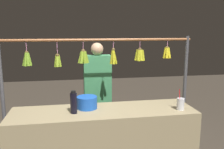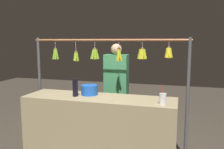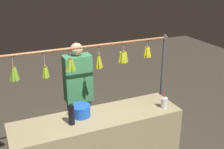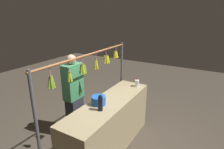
% 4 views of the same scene
% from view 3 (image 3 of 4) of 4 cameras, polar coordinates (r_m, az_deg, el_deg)
% --- Properties ---
extents(market_counter, '(2.03, 0.56, 0.90)m').
position_cam_3_polar(market_counter, '(3.64, -2.79, -14.56)').
color(market_counter, tan).
rests_on(market_counter, ground).
extents(display_rack, '(2.33, 0.13, 1.69)m').
position_cam_3_polar(display_rack, '(3.57, -4.88, -0.92)').
color(display_rack, '#4C4C51').
rests_on(display_rack, ground).
extents(water_bottle, '(0.07, 0.07, 0.24)m').
position_cam_3_polar(water_bottle, '(3.22, -8.09, -7.97)').
color(water_bottle, black).
rests_on(water_bottle, market_counter).
extents(blue_bucket, '(0.23, 0.23, 0.14)m').
position_cam_3_polar(blue_bucket, '(3.39, -6.27, -7.18)').
color(blue_bucket, blue).
rests_on(blue_bucket, market_counter).
extents(drink_cup, '(0.08, 0.08, 0.23)m').
position_cam_3_polar(drink_cup, '(3.62, 10.37, -5.57)').
color(drink_cup, silver).
rests_on(drink_cup, market_counter).
extents(vendor_person, '(0.38, 0.21, 1.60)m').
position_cam_3_polar(vendor_person, '(4.13, -6.65, -4.64)').
color(vendor_person, '#2D2D38').
rests_on(vendor_person, ground).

